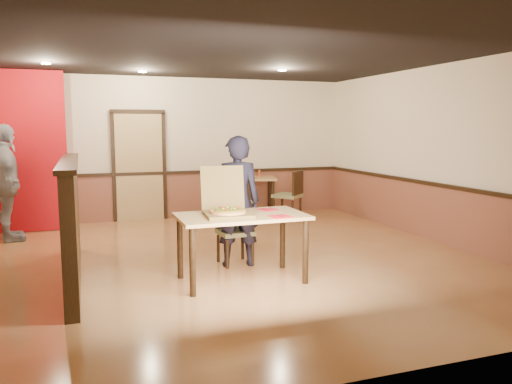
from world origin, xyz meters
The scene contains 26 objects.
floor centered at (0.00, 0.00, 0.00)m, with size 7.00×7.00×0.00m, color #C5834C.
ceiling centered at (0.00, 0.00, 2.80)m, with size 7.00×7.00×0.00m, color black.
wall_back centered at (0.00, 3.50, 1.40)m, with size 7.00×7.00×0.00m, color beige.
wall_right centered at (3.50, 0.00, 1.40)m, with size 7.00×7.00×0.00m, color beige.
wainscot_back centered at (0.00, 3.47, 0.45)m, with size 7.00×0.04×0.90m, color brown.
chair_rail_back centered at (0.00, 3.45, 0.92)m, with size 7.00×0.06×0.06m, color black.
wainscot_right centered at (3.47, 0.00, 0.45)m, with size 0.04×7.00×0.90m, color brown.
chair_rail_right centered at (3.45, 0.00, 0.92)m, with size 0.06×7.00×0.06m, color black.
back_door centered at (-0.80, 3.46, 1.05)m, with size 0.90×0.06×2.10m, color tan.
booth_partition centered at (-2.00, -0.20, 0.74)m, with size 0.20×3.10×1.44m.
red_accent_panel centered at (-2.90, 3.00, 1.40)m, with size 1.60×0.20×2.78m, color #B70D13.
spot_a centered at (-2.30, 1.80, 2.78)m, with size 0.14×0.14×0.02m, color beige.
spot_b centered at (-0.80, 2.50, 2.78)m, with size 0.14×0.14×0.02m, color beige.
spot_c centered at (1.40, 1.50, 2.78)m, with size 0.14×0.14×0.02m, color beige.
main_table centered at (-0.10, -0.96, 0.69)m, with size 1.51×0.87×0.80m.
diner_chair centered at (0.04, -0.15, 0.48)m, with size 0.46×0.46×0.87m.
side_chair_left centered at (1.01, 2.44, 0.49)m, with size 0.58×0.58×0.90m.
side_chair_right centered at (1.99, 2.45, 0.54)m, with size 0.69×0.69×0.98m.
side_table centered at (1.49, 3.05, 0.63)m, with size 0.92×0.92×0.81m.
diner centered at (0.04, -0.29, 0.86)m, with size 0.63×0.41×1.72m, color black.
passerby centered at (-3.00, 2.28, 0.94)m, with size 1.10×0.46×1.88m, color #9A98A0.
pizza_box centered at (-0.28, -0.95, 0.88)m, with size 0.57×0.66×0.56m.
pizza centered at (-0.28, -1.01, 0.86)m, with size 0.41×0.41×0.03m, color #EB9E55.
napkin_near centered at (0.28, -1.23, 0.81)m, with size 0.25×0.25×0.01m.
napkin_far centered at (0.31, -0.73, 0.81)m, with size 0.25×0.25×0.01m.
condiment centered at (1.59, 3.16, 0.88)m, with size 0.05×0.05×0.14m, color #9C421C.
Camera 1 is at (-1.85, -6.47, 1.83)m, focal length 35.00 mm.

